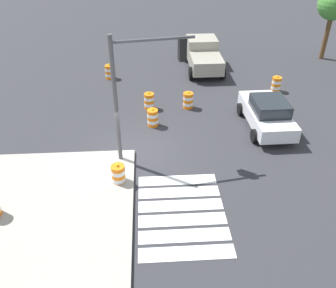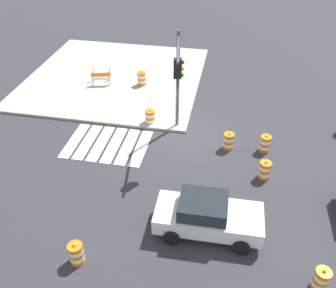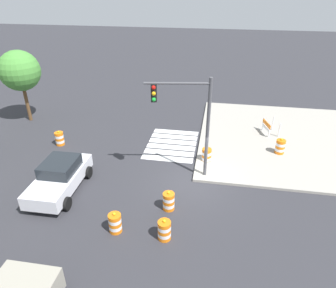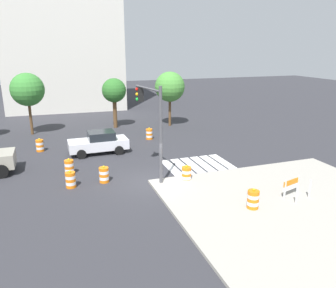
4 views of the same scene
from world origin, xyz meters
name	(u,v)px [view 4 (image 4 of 4)]	position (x,y,z in m)	size (l,w,h in m)	color
ground_plane	(148,182)	(0.00, 0.00, 0.00)	(120.00, 120.00, 0.00)	#2D2D33
sidewalk_corner	(303,211)	(6.00, -6.00, 0.07)	(12.00, 12.00, 0.15)	#9E998E
crosswalk_stripes	(198,165)	(4.00, 1.80, 0.01)	(4.35, 3.20, 0.02)	silver
sports_car	(99,142)	(-1.87, 6.66, 0.81)	(4.33, 2.20, 1.63)	silver
traffic_barrel_near_corner	(71,180)	(-4.30, 0.77, 0.45)	(0.56, 0.56, 1.02)	orange
traffic_barrel_crosswalk_end	(69,167)	(-4.25, 2.94, 0.45)	(0.56, 0.56, 1.02)	orange
traffic_barrel_median_near	(40,146)	(-6.07, 8.54, 0.45)	(0.56, 0.56, 1.02)	orange
traffic_barrel_median_far	(104,175)	(-2.41, 0.91, 0.45)	(0.56, 0.56, 1.02)	orange
traffic_barrel_far_curb	(186,174)	(2.18, -0.60, 0.45)	(0.56, 0.56, 1.02)	orange
traffic_barrel_opposite_curb	(149,134)	(2.72, 9.13, 0.45)	(0.56, 0.56, 1.02)	orange
traffic_barrel_on_sidewalk	(253,199)	(3.80, -5.04, 0.60)	(0.56, 0.56, 1.02)	orange
construction_barricade	(294,186)	(6.52, -4.62, 0.72)	(1.40, 1.08, 1.00)	silver
traffic_light_pole	(151,115)	(0.41, 0.52, 3.91)	(0.80, 3.26, 5.50)	#4C4C51
street_tree_streetside_near	(114,91)	(0.79, 14.39, 3.57)	(2.31, 2.31, 4.80)	brown
street_tree_streetside_mid	(170,87)	(6.11, 13.38, 3.88)	(2.93, 2.93, 5.36)	brown
street_tree_streetside_far	(27,90)	(-6.84, 14.24, 4.03)	(2.90, 2.90, 5.50)	brown
office_building_far	(61,19)	(-2.88, 28.35, 10.97)	(14.00, 10.00, 21.95)	beige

